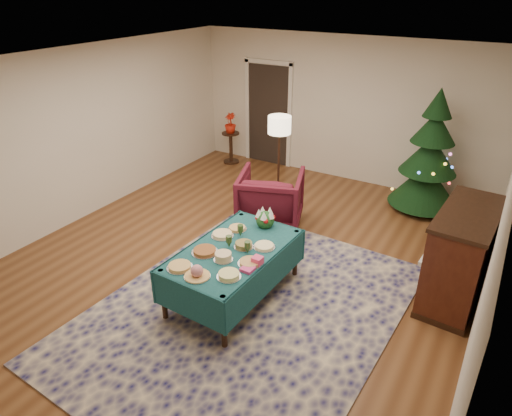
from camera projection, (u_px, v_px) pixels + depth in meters
The scene contains 26 objects.
room_shell at pixel (245, 170), 5.92m from camera, with size 7.00×7.00×7.00m.
doorway at pixel (268, 112), 9.43m from camera, with size 1.08×0.04×2.16m.
rug at pixel (246, 310), 5.48m from camera, with size 3.20×4.20×0.02m, color #121245.
buffet_table at pixel (234, 259), 5.50m from camera, with size 1.09×1.80×0.69m.
platter_0 at pixel (180, 267), 5.08m from camera, with size 0.29×0.29×0.04m.
platter_1 at pixel (197, 272), 4.91m from camera, with size 0.29×0.29×0.15m.
platter_2 at pixel (229, 275), 4.92m from camera, with size 0.27×0.27×0.06m.
platter_3 at pixel (205, 251), 5.36m from camera, with size 0.31×0.31×0.05m.
platter_4 at pixel (223, 257), 5.21m from camera, with size 0.23×0.23×0.09m.
platter_5 at pixel (250, 262), 5.16m from camera, with size 0.28×0.28×0.04m.
platter_6 at pixel (222, 235), 5.71m from camera, with size 0.28×0.28×0.05m.
platter_7 at pixel (244, 245), 5.47m from camera, with size 0.24×0.24×0.07m.
platter_8 at pixel (264, 246), 5.47m from camera, with size 0.27×0.27×0.04m.
platter_9 at pixel (237, 228), 5.86m from camera, with size 0.25×0.25×0.04m.
goblet_0 at pixel (240, 230), 5.68m from camera, with size 0.07×0.07×0.16m.
goblet_1 at pixel (248, 247), 5.32m from camera, with size 0.07×0.07×0.16m.
goblet_2 at pixel (229, 241), 5.44m from camera, with size 0.07×0.07×0.16m.
napkin_stack at pixel (248, 269), 5.04m from camera, with size 0.14×0.14×0.04m, color #D73B7E.
gift_box at pixel (257, 261), 5.14m from camera, with size 0.11×0.11×0.09m, color #E94071.
centerpiece at pixel (265, 218), 5.89m from camera, with size 0.25×0.25×0.28m.
armchair at pixel (271, 196), 7.19m from camera, with size 0.97×0.90×0.99m, color #4E101D.
floor_lamp at pixel (279, 130), 7.48m from camera, with size 0.38×0.38×1.58m.
side_table at pixel (231, 148), 9.76m from camera, with size 0.37×0.37×0.66m.
potted_plant at pixel (230, 127), 9.55m from camera, with size 0.23×0.42×0.23m, color red.
christmas_tree at pixel (429, 157), 7.52m from camera, with size 1.34×1.34×2.08m.
piano at pixel (460, 257), 5.47m from camera, with size 0.74×1.43×1.20m.
Camera 1 is at (2.94, -4.66, 3.58)m, focal length 32.00 mm.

